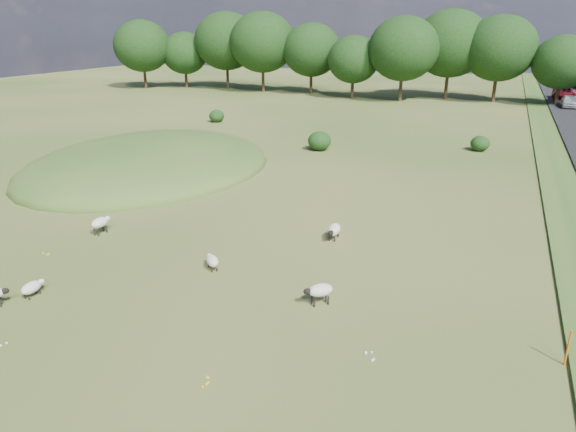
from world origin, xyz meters
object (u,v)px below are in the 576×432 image
at_px(car_6, 569,101).
at_px(sheep_2, 334,230).
at_px(sheep_3, 32,287).
at_px(sheep_4, 212,261).
at_px(marker_post, 568,348).
at_px(sheep_5, 100,222).
at_px(sheep_0, 320,290).
at_px(car_0, 564,93).

bearing_deg(car_6, sheep_2, -105.76).
relative_size(sheep_3, sheep_4, 1.05).
xyz_separation_m(marker_post, sheep_5, (-19.94, 2.89, -0.02)).
distance_m(sheep_2, sheep_3, 12.91).
height_order(sheep_2, car_6, car_6).
bearing_deg(car_6, sheep_0, -102.77).
bearing_deg(car_0, sheep_2, -103.64).
bearing_deg(sheep_3, sheep_5, 19.61).
xyz_separation_m(sheep_3, car_6, (22.64, 58.90, 0.60)).
bearing_deg(sheep_3, sheep_0, -69.44).
relative_size(sheep_2, sheep_4, 1.33).
relative_size(sheep_4, car_0, 0.18).
bearing_deg(sheep_2, sheep_5, -73.05).
height_order(sheep_0, sheep_2, sheep_0).
xyz_separation_m(sheep_0, sheep_2, (-1.38, 6.01, -0.10)).
distance_m(sheep_2, car_6, 51.30).
xyz_separation_m(marker_post, sheep_4, (-12.98, 1.59, -0.22)).
relative_size(sheep_3, car_6, 0.24).
bearing_deg(sheep_2, sheep_4, -38.58).
bearing_deg(car_0, marker_post, -94.14).
bearing_deg(sheep_0, marker_post, 135.18).
bearing_deg(sheep_5, car_6, -22.04).
bearing_deg(sheep_5, marker_post, -95.42).
height_order(marker_post, sheep_3, marker_post).
relative_size(sheep_2, sheep_5, 1.10).
xyz_separation_m(sheep_0, car_0, (12.56, 63.44, 0.44)).
bearing_deg(sheep_0, sheep_4, -52.36).
distance_m(sheep_4, sheep_5, 7.09).
xyz_separation_m(sheep_2, sheep_4, (-3.67, -4.98, -0.09)).
xyz_separation_m(sheep_5, car_0, (24.57, 61.12, 0.43)).
height_order(car_0, car_6, car_0).
distance_m(sheep_0, car_0, 64.68).
xyz_separation_m(sheep_2, sheep_3, (-8.71, -9.53, -0.10)).
distance_m(sheep_2, sheep_4, 6.19).
bearing_deg(sheep_3, car_6, -19.69).
bearing_deg(sheep_4, car_6, -63.04).
relative_size(sheep_0, car_6, 0.26).
bearing_deg(car_0, sheep_4, -105.76).
relative_size(marker_post, sheep_2, 0.94).
relative_size(sheep_0, sheep_4, 1.12).
xyz_separation_m(sheep_2, car_0, (13.94, 57.43, 0.54)).
bearing_deg(marker_post, car_0, 85.86).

